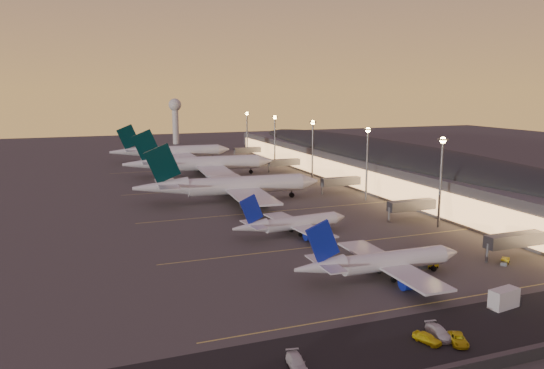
{
  "coord_description": "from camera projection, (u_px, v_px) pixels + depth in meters",
  "views": [
    {
      "loc": [
        -61.4,
        -120.99,
        39.08
      ],
      "look_at": [
        2.0,
        45.0,
        7.0
      ],
      "focal_mm": 35.0,
      "sensor_mm": 36.0,
      "label": 1
    }
  ],
  "objects": [
    {
      "name": "service_lane",
      "position": [
        477.0,
        327.0,
        88.25
      ],
      "size": [
        260.0,
        16.0,
        0.01
      ],
      "color": "black",
      "rests_on": "ground"
    },
    {
      "name": "airliner_wide_far",
      "position": [
        172.0,
        152.0,
        289.06
      ],
      "size": [
        65.06,
        59.12,
        20.86
      ],
      "rotation": [
        0.0,
        0.0,
        -0.03
      ],
      "color": "silver",
      "rests_on": "ground"
    },
    {
      "name": "terminal_building",
      "position": [
        380.0,
        161.0,
        226.51
      ],
      "size": [
        56.35,
        255.0,
        17.46
      ],
      "color": "#4C4C51",
      "rests_on": "ground"
    },
    {
      "name": "catering_truck_a",
      "position": [
        505.0,
        299.0,
        95.99
      ],
      "size": [
        6.6,
        3.35,
        3.54
      ],
      "rotation": [
        0.0,
        0.0,
        0.15
      ],
      "color": "silver",
      "rests_on": "ground"
    },
    {
      "name": "baggage_tug_b",
      "position": [
        505.0,
        261.0,
        120.19
      ],
      "size": [
        3.85,
        3.49,
        1.12
      ],
      "rotation": [
        0.0,
        0.0,
        0.67
      ],
      "color": "yellow",
      "rests_on": "ground"
    },
    {
      "name": "ground",
      "position": [
        326.0,
        239.0,
        139.73
      ],
      "size": [
        700.0,
        700.0,
        0.0
      ],
      "primitive_type": "plane",
      "color": "#42403D"
    },
    {
      "name": "service_van_a",
      "position": [
        296.0,
        362.0,
        75.19
      ],
      "size": [
        3.25,
        6.0,
        1.65
      ],
      "primitive_type": "imported",
      "rotation": [
        0.0,
        0.0,
        -0.17
      ],
      "color": "silver",
      "rests_on": "ground"
    },
    {
      "name": "baggage_tug_a",
      "position": [
        429.0,
        265.0,
        117.47
      ],
      "size": [
        4.23,
        2.09,
        1.22
      ],
      "rotation": [
        0.0,
        0.0,
        -0.1
      ],
      "color": "yellow",
      "rests_on": "ground"
    },
    {
      "name": "service_van_c",
      "position": [
        439.0,
        332.0,
        84.51
      ],
      "size": [
        3.14,
        6.12,
        1.7
      ],
      "primitive_type": "imported",
      "rotation": [
        0.0,
        0.0,
        -0.13
      ],
      "color": "silver",
      "rests_on": "ground"
    },
    {
      "name": "radar_tower",
      "position": [
        175.0,
        113.0,
        378.38
      ],
      "size": [
        9.0,
        9.0,
        32.5
      ],
      "color": "silver",
      "rests_on": "ground"
    },
    {
      "name": "airliner_narrow_south",
      "position": [
        381.0,
        262.0,
        110.23
      ],
      "size": [
        38.52,
        34.3,
        13.81
      ],
      "rotation": [
        0.0,
        0.0,
        -0.02
      ],
      "color": "silver",
      "rests_on": "ground"
    },
    {
      "name": "airliner_wide_mid",
      "position": [
        200.0,
        164.0,
        240.68
      ],
      "size": [
        68.3,
        62.39,
        21.85
      ],
      "rotation": [
        0.0,
        0.0,
        -0.08
      ],
      "color": "silver",
      "rests_on": "ground"
    },
    {
      "name": "light_masts",
      "position": [
        334.0,
        144.0,
        209.01
      ],
      "size": [
        2.2,
        217.2,
        25.9
      ],
      "color": "slate",
      "rests_on": "ground"
    },
    {
      "name": "lane_markings",
      "position": [
        272.0,
        208.0,
        176.51
      ],
      "size": [
        90.0,
        180.36,
        0.0
      ],
      "color": "#D8C659",
      "rests_on": "ground"
    },
    {
      "name": "fence",
      "position": [
        536.0,
        355.0,
        77.04
      ],
      "size": [
        124.0,
        0.12,
        2.0
      ],
      "color": "#2D2D30",
      "rests_on": "ground"
    },
    {
      "name": "airliner_narrow_north",
      "position": [
        292.0,
        224.0,
        143.35
      ],
      "size": [
        34.57,
        31.04,
        12.34
      ],
      "rotation": [
        0.0,
        0.0,
        0.11
      ],
      "color": "silver",
      "rests_on": "ground"
    },
    {
      "name": "service_van_d",
      "position": [
        458.0,
        339.0,
        82.39
      ],
      "size": [
        4.26,
        5.65,
        1.42
      ],
      "primitive_type": "imported",
      "rotation": [
        0.0,
        0.0,
        -0.42
      ],
      "color": "yellow",
      "rests_on": "ground"
    },
    {
      "name": "airliner_wide_near",
      "position": [
        230.0,
        186.0,
        186.3
      ],
      "size": [
        66.57,
        60.73,
        21.3
      ],
      "rotation": [
        0.0,
        0.0,
        -0.06
      ],
      "color": "silver",
      "rests_on": "ground"
    },
    {
      "name": "service_van_b",
      "position": [
        427.0,
        338.0,
        82.63
      ],
      "size": [
        3.24,
        5.08,
        1.61
      ],
      "primitive_type": "imported",
      "rotation": [
        0.0,
        0.0,
        0.3
      ],
      "color": "yellow",
      "rests_on": "ground"
    }
  ]
}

